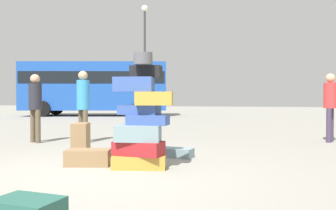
% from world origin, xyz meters
% --- Properties ---
extents(ground_plane, '(80.00, 80.00, 0.00)m').
position_xyz_m(ground_plane, '(0.00, 0.00, 0.00)').
color(ground_plane, gray).
extents(suitcase_tower, '(0.95, 0.66, 1.74)m').
position_xyz_m(suitcase_tower, '(0.39, 0.30, 0.70)').
color(suitcase_tower, '#B28C33').
rests_on(suitcase_tower, ground).
extents(suitcase_slate_foreground_near, '(0.73, 0.41, 0.16)m').
position_xyz_m(suitcase_slate_foreground_near, '(0.66, 1.37, 0.08)').
color(suitcase_slate_foreground_near, gray).
rests_on(suitcase_slate_foreground_near, ground).
extents(suitcase_brown_right_side, '(0.75, 0.51, 0.25)m').
position_xyz_m(suitcase_brown_right_side, '(-0.48, 0.29, 0.13)').
color(suitcase_brown_right_side, olive).
rests_on(suitcase_brown_right_side, ground).
extents(suitcase_brown_upright_blue, '(0.38, 0.50, 0.60)m').
position_xyz_m(suitcase_brown_upright_blue, '(-1.04, 1.14, 0.30)').
color(suitcase_brown_upright_blue, olive).
rests_on(suitcase_brown_upright_blue, ground).
extents(person_bearded_onlooker, '(0.30, 0.32, 1.65)m').
position_xyz_m(person_bearded_onlooker, '(3.85, 4.37, 0.98)').
color(person_bearded_onlooker, '#3F334C').
rests_on(person_bearded_onlooker, ground).
extents(person_tourist_with_camera, '(0.30, 0.30, 1.70)m').
position_xyz_m(person_tourist_with_camera, '(-1.89, 2.90, 1.01)').
color(person_tourist_with_camera, brown).
rests_on(person_tourist_with_camera, ground).
extents(person_passerby_in_red, '(0.32, 0.30, 1.62)m').
position_xyz_m(person_passerby_in_red, '(-2.98, 2.62, 0.97)').
color(person_passerby_in_red, brown).
rests_on(person_passerby_in_red, ground).
extents(parked_bus, '(8.85, 4.49, 3.15)m').
position_xyz_m(parked_bus, '(-7.15, 14.93, 1.83)').
color(parked_bus, '#1E4CA5').
rests_on(parked_bus, ground).
extents(lamp_post, '(0.36, 0.36, 6.25)m').
position_xyz_m(lamp_post, '(-3.83, 14.20, 4.07)').
color(lamp_post, '#333338').
rests_on(lamp_post, ground).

